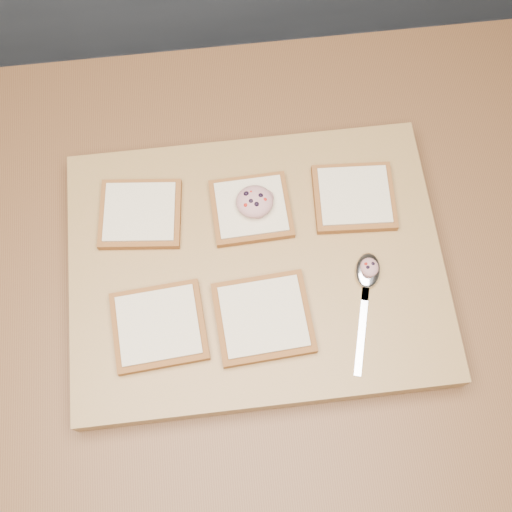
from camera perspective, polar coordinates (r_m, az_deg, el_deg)
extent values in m
plane|color=#515459|center=(1.86, 3.50, -9.52)|extent=(4.00, 4.00, 0.00)
cube|color=slate|center=(1.45, 4.45, -6.31)|extent=(1.90, 0.75, 0.84)
cube|color=brown|center=(1.02, 6.28, -0.05)|extent=(2.00, 0.80, 0.06)
cube|color=#A07244|center=(0.96, 0.00, -0.99)|extent=(0.54, 0.41, 0.04)
cube|color=brown|center=(0.97, -10.24, 3.70)|extent=(0.13, 0.12, 0.01)
cube|color=beige|center=(0.96, -10.32, 3.91)|extent=(0.11, 0.10, 0.00)
cube|color=brown|center=(0.96, -0.44, 4.20)|extent=(0.12, 0.11, 0.01)
cube|color=beige|center=(0.95, -0.44, 4.41)|extent=(0.10, 0.09, 0.00)
cube|color=brown|center=(0.98, 8.69, 5.15)|extent=(0.13, 0.12, 0.01)
cube|color=beige|center=(0.97, 8.76, 5.37)|extent=(0.11, 0.10, 0.00)
cube|color=brown|center=(0.91, -8.61, -6.21)|extent=(0.13, 0.12, 0.01)
cube|color=beige|center=(0.90, -8.69, -6.07)|extent=(0.12, 0.11, 0.00)
cube|color=brown|center=(0.90, 0.66, -5.53)|extent=(0.14, 0.13, 0.01)
cube|color=beige|center=(0.89, 0.66, -5.38)|extent=(0.12, 0.11, 0.00)
ellipsoid|color=tan|center=(0.94, -0.13, 4.86)|extent=(0.06, 0.05, 0.02)
sphere|color=black|center=(0.93, 0.41, 5.37)|extent=(0.01, 0.01, 0.01)
sphere|color=black|center=(0.94, -0.87, 5.54)|extent=(0.01, 0.01, 0.01)
sphere|color=black|center=(0.93, 0.05, 4.61)|extent=(0.01, 0.01, 0.01)
sphere|color=black|center=(0.93, -0.44, 4.87)|extent=(0.01, 0.01, 0.01)
sphere|color=#A5140C|center=(0.93, 0.79, 5.02)|extent=(0.01, 0.01, 0.01)
sphere|color=#A5140C|center=(0.94, -0.43, 5.66)|extent=(0.01, 0.01, 0.01)
sphere|color=#A5140C|center=(0.93, -0.92, 4.54)|extent=(0.01, 0.01, 0.01)
ellipsoid|color=silver|center=(0.94, 9.92, -1.26)|extent=(0.05, 0.06, 0.01)
cube|color=silver|center=(0.93, 9.72, -2.91)|extent=(0.02, 0.04, 0.00)
cube|color=silver|center=(0.92, 9.39, -6.35)|extent=(0.05, 0.13, 0.00)
ellipsoid|color=tan|center=(0.93, 10.05, -0.99)|extent=(0.03, 0.03, 0.01)
sphere|color=black|center=(0.92, 10.34, -0.70)|extent=(0.01, 0.01, 0.01)
sphere|color=black|center=(0.92, 9.91, -1.01)|extent=(0.01, 0.01, 0.01)
sphere|color=#A5140C|center=(0.92, 9.75, -0.71)|extent=(0.01, 0.01, 0.01)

